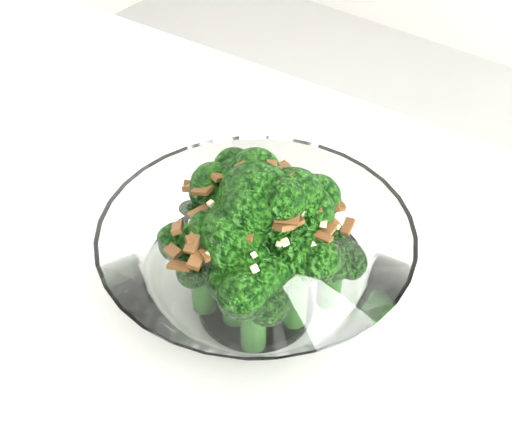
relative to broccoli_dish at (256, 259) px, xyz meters
The scene contains 1 object.
broccoli_dish is the anchor object (origin of this frame).
Camera 1 is at (0.08, -0.30, 1.14)m, focal length 50.00 mm.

